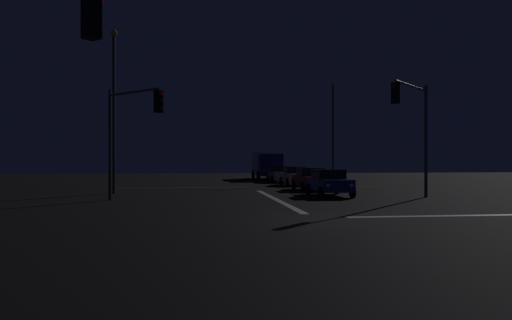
{
  "coord_description": "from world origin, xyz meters",
  "views": [
    {
      "loc": [
        -4.17,
        -17.0,
        2.11
      ],
      "look_at": [
        -0.63,
        11.96,
        2.12
      ],
      "focal_mm": 33.41,
      "sensor_mm": 36.0,
      "label": 1
    }
  ],
  "objects_px": {
    "sedan_blue": "(329,182)",
    "traffic_signal_nw": "(130,122)",
    "sedan_white": "(295,176)",
    "box_truck": "(266,164)",
    "sedan_gray": "(279,174)",
    "traffic_signal_ne": "(414,117)",
    "sedan_red": "(310,179)",
    "streetlamp_left_near": "(114,100)",
    "traffic_signal_sw": "(1,46)",
    "streetlamp_right_far": "(333,124)"
  },
  "relations": [
    {
      "from": "sedan_blue",
      "to": "traffic_signal_nw",
      "type": "distance_m",
      "value": 11.87
    },
    {
      "from": "sedan_white",
      "to": "box_truck",
      "type": "distance_m",
      "value": 13.27
    },
    {
      "from": "sedan_gray",
      "to": "box_truck",
      "type": "distance_m",
      "value": 7.54
    },
    {
      "from": "traffic_signal_ne",
      "to": "traffic_signal_nw",
      "type": "height_order",
      "value": "traffic_signal_ne"
    },
    {
      "from": "sedan_red",
      "to": "streetlamp_left_near",
      "type": "height_order",
      "value": "streetlamp_left_near"
    },
    {
      "from": "sedan_white",
      "to": "traffic_signal_ne",
      "type": "relative_size",
      "value": 0.68
    },
    {
      "from": "sedan_gray",
      "to": "traffic_signal_nw",
      "type": "xyz_separation_m",
      "value": [
        -11.14,
        -20.5,
        3.22
      ]
    },
    {
      "from": "streetlamp_left_near",
      "to": "traffic_signal_sw",
      "type": "bearing_deg",
      "value": -85.53
    },
    {
      "from": "traffic_signal_sw",
      "to": "traffic_signal_ne",
      "type": "bearing_deg",
      "value": 45.0
    },
    {
      "from": "sedan_blue",
      "to": "sedan_red",
      "type": "bearing_deg",
      "value": 87.76
    },
    {
      "from": "box_truck",
      "to": "traffic_signal_nw",
      "type": "distance_m",
      "value": 30.12
    },
    {
      "from": "traffic_signal_sw",
      "to": "streetlamp_left_near",
      "type": "distance_m",
      "value": 21.85
    },
    {
      "from": "sedan_blue",
      "to": "traffic_signal_nw",
      "type": "xyz_separation_m",
      "value": [
        -11.07,
        -2.81,
        3.22
      ]
    },
    {
      "from": "sedan_blue",
      "to": "traffic_signal_nw",
      "type": "bearing_deg",
      "value": -165.77
    },
    {
      "from": "sedan_red",
      "to": "sedan_white",
      "type": "relative_size",
      "value": 1.0
    },
    {
      "from": "sedan_blue",
      "to": "streetlamp_right_far",
      "type": "height_order",
      "value": "streetlamp_right_far"
    },
    {
      "from": "sedan_blue",
      "to": "sedan_gray",
      "type": "distance_m",
      "value": 17.69
    },
    {
      "from": "traffic_signal_nw",
      "to": "sedan_blue",
      "type": "bearing_deg",
      "value": 14.23
    },
    {
      "from": "sedan_blue",
      "to": "traffic_signal_ne",
      "type": "bearing_deg",
      "value": -37.35
    },
    {
      "from": "sedan_gray",
      "to": "streetlamp_left_near",
      "type": "bearing_deg",
      "value": -132.8
    },
    {
      "from": "sedan_blue",
      "to": "traffic_signal_sw",
      "type": "bearing_deg",
      "value": -121.92
    },
    {
      "from": "sedan_red",
      "to": "traffic_signal_sw",
      "type": "xyz_separation_m",
      "value": [
        -11.5,
        -23.68,
        3.4
      ]
    },
    {
      "from": "sedan_red",
      "to": "traffic_signal_ne",
      "type": "height_order",
      "value": "traffic_signal_ne"
    },
    {
      "from": "sedan_gray",
      "to": "box_truck",
      "type": "height_order",
      "value": "box_truck"
    },
    {
      "from": "sedan_red",
      "to": "streetlamp_right_far",
      "type": "bearing_deg",
      "value": 67.86
    },
    {
      "from": "traffic_signal_nw",
      "to": "streetlamp_right_far",
      "type": "distance_m",
      "value": 28.18
    },
    {
      "from": "traffic_signal_ne",
      "to": "streetlamp_right_far",
      "type": "bearing_deg",
      "value": 84.79
    },
    {
      "from": "sedan_red",
      "to": "sedan_blue",
      "type": "bearing_deg",
      "value": -92.24
    },
    {
      "from": "traffic_signal_nw",
      "to": "sedan_white",
      "type": "bearing_deg",
      "value": 52.16
    },
    {
      "from": "sedan_red",
      "to": "traffic_signal_nw",
      "type": "height_order",
      "value": "traffic_signal_nw"
    },
    {
      "from": "sedan_white",
      "to": "traffic_signal_ne",
      "type": "bearing_deg",
      "value": -76.83
    },
    {
      "from": "streetlamp_right_far",
      "to": "traffic_signal_ne",
      "type": "bearing_deg",
      "value": -95.21
    },
    {
      "from": "box_truck",
      "to": "streetlamp_left_near",
      "type": "height_order",
      "value": "streetlamp_left_near"
    },
    {
      "from": "traffic_signal_ne",
      "to": "sedan_gray",
      "type": "bearing_deg",
      "value": 100.45
    },
    {
      "from": "traffic_signal_nw",
      "to": "sedan_red",
      "type": "bearing_deg",
      "value": 36.56
    },
    {
      "from": "traffic_signal_sw",
      "to": "streetlamp_left_near",
      "type": "bearing_deg",
      "value": 94.47
    },
    {
      "from": "traffic_signal_sw",
      "to": "streetlamp_right_far",
      "type": "relative_size",
      "value": 0.61
    },
    {
      "from": "sedan_white",
      "to": "traffic_signal_sw",
      "type": "relative_size",
      "value": 0.7
    },
    {
      "from": "traffic_signal_sw",
      "to": "traffic_signal_nw",
      "type": "bearing_deg",
      "value": 89.21
    },
    {
      "from": "sedan_gray",
      "to": "traffic_signal_ne",
      "type": "distance_m",
      "value": 21.3
    },
    {
      "from": "sedan_red",
      "to": "streetlamp_right_far",
      "type": "relative_size",
      "value": 0.43
    },
    {
      "from": "sedan_white",
      "to": "traffic_signal_sw",
      "type": "bearing_deg",
      "value": -111.22
    },
    {
      "from": "sedan_blue",
      "to": "box_truck",
      "type": "relative_size",
      "value": 0.52
    },
    {
      "from": "sedan_blue",
      "to": "sedan_gray",
      "type": "xyz_separation_m",
      "value": [
        0.07,
        17.69,
        0.0
      ]
    },
    {
      "from": "traffic_signal_sw",
      "to": "streetlamp_right_far",
      "type": "distance_m",
      "value": 41.49
    },
    {
      "from": "sedan_blue",
      "to": "sedan_white",
      "type": "bearing_deg",
      "value": 88.14
    },
    {
      "from": "box_truck",
      "to": "traffic_signal_nw",
      "type": "relative_size",
      "value": 1.42
    },
    {
      "from": "sedan_blue",
      "to": "box_truck",
      "type": "distance_m",
      "value": 25.19
    },
    {
      "from": "streetlamp_left_near",
      "to": "sedan_red",
      "type": "bearing_deg",
      "value": 8.46
    },
    {
      "from": "sedan_gray",
      "to": "traffic_signal_nw",
      "type": "height_order",
      "value": "traffic_signal_nw"
    }
  ]
}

